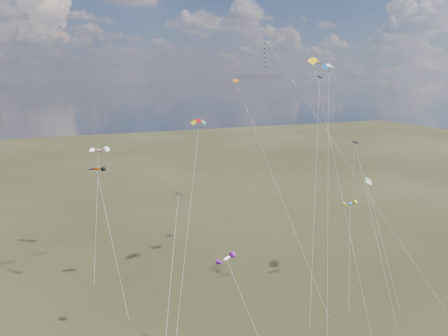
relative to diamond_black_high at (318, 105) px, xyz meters
name	(u,v)px	position (x,y,z in m)	size (l,w,h in m)	color
diamond_black_high	(318,105)	(0.00, 0.00, 0.00)	(15.29, 21.92, 31.72)	black
diamond_navy_tall	(278,71)	(-7.10, 1.61, 5.48)	(14.91, 28.15, 37.99)	#101954
diamond_black_mid	(173,251)	(-30.95, -18.69, -13.62)	(6.93, 14.29, 18.70)	black
diamond_navy_right	(355,169)	(-2.22, -12.92, -8.32)	(2.06, 12.75, 22.61)	#0A174D
diamond_orange_center	(260,142)	(-12.20, -2.20, -5.42)	(3.79, 24.66, 31.17)	#D05007
parafoil_yellow	(315,61)	(-5.89, -6.99, 6.93)	(4.40, 20.27, 34.73)	#D8AB03
parafoil_blue_white	(329,67)	(-1.60, -4.53, 6.07)	(12.12, 18.26, 33.86)	blue
parafoil_striped	(368,179)	(2.92, -10.09, -11.07)	(4.34, 12.93, 16.57)	#EDED0E
parafoil_tricolor	(199,122)	(-22.98, -4.09, -1.62)	(9.58, 15.56, 26.04)	yellow
novelty_orange_black	(97,170)	(-36.67, 2.59, -8.71)	(3.21, 13.32, 18.76)	#CA3D00
novelty_white_purple	(227,259)	(-25.28, -20.04, -14.98)	(4.20, 8.72, 12.39)	white
novelty_redwhite_stripe	(98,151)	(-35.19, 15.69, -8.22)	(4.98, 15.35, 19.48)	red
novelty_blue_yellow	(350,204)	(-1.08, -11.02, -14.37)	(6.72, 8.42, 13.07)	blue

